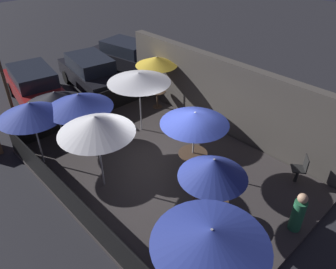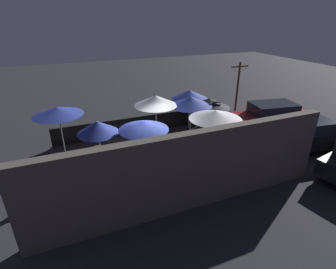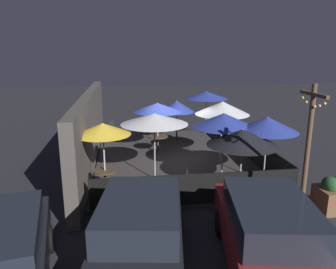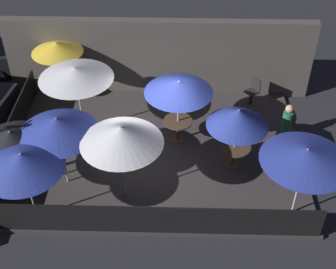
{
  "view_description": "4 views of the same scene",
  "coord_description": "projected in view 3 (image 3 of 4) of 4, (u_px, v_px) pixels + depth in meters",
  "views": [
    {
      "loc": [
        6.12,
        -5.57,
        6.98
      ],
      "look_at": [
        -0.16,
        0.35,
        1.25
      ],
      "focal_mm": 35.0,
      "sensor_mm": 36.0,
      "label": 1
    },
    {
      "loc": [
        3.53,
        9.92,
        6.17
      ],
      "look_at": [
        -0.58,
        0.07,
        1.27
      ],
      "focal_mm": 28.0,
      "sensor_mm": 36.0,
      "label": 2
    },
    {
      "loc": [
        -13.06,
        2.0,
        4.5
      ],
      "look_at": [
        0.4,
        0.18,
        1.01
      ],
      "focal_mm": 35.0,
      "sensor_mm": 36.0,
      "label": 3
    },
    {
      "loc": [
        0.71,
        -10.77,
        9.84
      ],
      "look_at": [
        0.42,
        -0.35,
        1.1
      ],
      "focal_mm": 50.0,
      "sensor_mm": 36.0,
      "label": 4
    }
  ],
  "objects": [
    {
      "name": "patio_umbrella_8",
      "position": [
        154.0,
        119.0,
        10.93
      ],
      "size": [
        2.28,
        2.28,
        2.35
      ],
      "color": "#B2B2B7",
      "rests_on": "patio_deck"
    },
    {
      "name": "patio_umbrella_1",
      "position": [
        177.0,
        106.0,
        15.78
      ],
      "size": [
        1.76,
        1.76,
        2.04
      ],
      "color": "#B2B2B7",
      "rests_on": "patio_deck"
    },
    {
      "name": "ground_plane",
      "position": [
        174.0,
        160.0,
        13.92
      ],
      "size": [
        60.0,
        60.0,
        0.0
      ],
      "primitive_type": "plane",
      "color": "#26262B"
    },
    {
      "name": "patio_umbrella_3",
      "position": [
        207.0,
        95.0,
        17.34
      ],
      "size": [
        2.25,
        2.25,
        2.28
      ],
      "color": "#B2B2B7",
      "rests_on": "patio_deck"
    },
    {
      "name": "patio_umbrella_5",
      "position": [
        224.0,
        120.0,
        11.2
      ],
      "size": [
        2.14,
        2.14,
        2.31
      ],
      "color": "#B2B2B7",
      "rests_on": "patio_deck"
    },
    {
      "name": "patio_umbrella_0",
      "position": [
        158.0,
        107.0,
        13.98
      ],
      "size": [
        2.05,
        2.05,
        2.21
      ],
      "color": "#B2B2B7",
      "rests_on": "patio_deck"
    },
    {
      "name": "patio_chair_1",
      "position": [
        113.0,
        129.0,
        16.56
      ],
      "size": [
        0.56,
        0.56,
        0.96
      ],
      "rotation": [
        0.0,
        0.0,
        -2.47
      ],
      "color": "black",
      "rests_on": "patio_deck"
    },
    {
      "name": "light_post",
      "position": [
        307.0,
        152.0,
        7.94
      ],
      "size": [
        1.1,
        0.12,
        3.77
      ],
      "color": "brown",
      "rests_on": "ground_plane"
    },
    {
      "name": "patio_deck",
      "position": [
        174.0,
        158.0,
        13.9
      ],
      "size": [
        8.99,
        6.34,
        0.12
      ],
      "color": "#383333",
      "rests_on": "ground_plane"
    },
    {
      "name": "parked_car_0",
      "position": [
        269.0,
        235.0,
        6.67
      ],
      "size": [
        4.73,
        2.41,
        1.62
      ],
      "rotation": [
        0.0,
        0.0,
        -0.16
      ],
      "color": "maroon",
      "rests_on": "ground_plane"
    },
    {
      "name": "fence_front",
      "position": [
        245.0,
        143.0,
        14.17
      ],
      "size": [
        8.79,
        0.05,
        0.95
      ],
      "color": "black",
      "rests_on": "patio_deck"
    },
    {
      "name": "building_wall",
      "position": [
        90.0,
        129.0,
        13.12
      ],
      "size": [
        10.59,
        0.36,
        2.86
      ],
      "color": "#4C4742",
      "rests_on": "ground_plane"
    },
    {
      "name": "patio_umbrella_2",
      "position": [
        103.0,
        129.0,
        9.84
      ],
      "size": [
        1.7,
        1.7,
        2.27
      ],
      "color": "#B2B2B7",
      "rests_on": "patio_deck"
    },
    {
      "name": "patio_chair_0",
      "position": [
        183.0,
        182.0,
        9.99
      ],
      "size": [
        0.48,
        0.48,
        0.9
      ],
      "rotation": [
        0.0,
        0.0,
        1.33
      ],
      "color": "black",
      "rests_on": "patio_deck"
    },
    {
      "name": "dining_table_2",
      "position": [
        105.0,
        175.0,
        10.22
      ],
      "size": [
        0.75,
        0.75,
        0.77
      ],
      "color": "#4C3828",
      "rests_on": "patio_deck"
    },
    {
      "name": "patio_umbrella_7",
      "position": [
        242.0,
        137.0,
        10.13
      ],
      "size": [
        2.23,
        2.23,
        2.03
      ],
      "color": "#B2B2B7",
      "rests_on": "patio_deck"
    },
    {
      "name": "dining_table_0",
      "position": [
        158.0,
        139.0,
        14.33
      ],
      "size": [
        0.91,
        0.91,
        0.76
      ],
      "color": "#4C3828",
      "rests_on": "patio_deck"
    },
    {
      "name": "parked_car_1",
      "position": [
        140.0,
        233.0,
        6.74
      ],
      "size": [
        4.56,
        2.32,
        1.62
      ],
      "rotation": [
        0.0,
        0.0,
        -0.15
      ],
      "color": "black",
      "rests_on": "ground_plane"
    },
    {
      "name": "patio_umbrella_4",
      "position": [
        267.0,
        124.0,
        10.82
      ],
      "size": [
        2.04,
        2.04,
        2.26
      ],
      "color": "#B2B2B7",
      "rests_on": "patio_deck"
    },
    {
      "name": "patio_umbrella_6",
      "position": [
        222.0,
        108.0,
        12.89
      ],
      "size": [
        2.16,
        2.16,
        2.44
      ],
      "color": "#B2B2B7",
      "rests_on": "patio_deck"
    },
    {
      "name": "patron_0",
      "position": [
        146.0,
        124.0,
        17.61
      ],
      "size": [
        0.43,
        0.43,
        1.21
      ],
      "rotation": [
        0.0,
        0.0,
        2.71
      ],
      "color": "#236642",
      "rests_on": "patio_deck"
    },
    {
      "name": "dining_table_1",
      "position": [
        177.0,
        130.0,
        16.08
      ],
      "size": [
        0.96,
        0.96,
        0.72
      ],
      "color": "#4C3828",
      "rests_on": "patio_deck"
    },
    {
      "name": "fence_side_left",
      "position": [
        197.0,
        189.0,
        9.5
      ],
      "size": [
        0.05,
        6.14,
        0.95
      ],
      "color": "black",
      "rests_on": "patio_deck"
    },
    {
      "name": "planter_box",
      "position": [
        329.0,
        196.0,
        9.4
      ],
      "size": [
        0.86,
        0.61,
        1.03
      ],
      "color": "brown",
      "rests_on": "ground_plane"
    }
  ]
}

